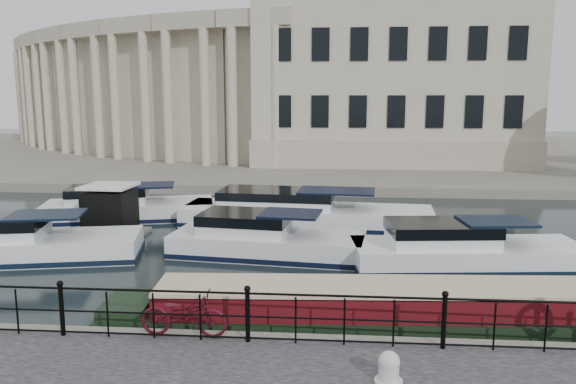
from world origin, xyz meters
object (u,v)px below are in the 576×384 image
Objects in this scene: bicycle at (184,314)px; mooring_bollard at (389,368)px; narrowboat at (384,318)px; harbour_hut at (110,213)px.

bicycle is 3.21× the size of mooring_bollard.
mooring_bollard is 0.04× the size of narrowboat.
harbour_hut is (-5.82, 10.44, -0.09)m from bicycle.
mooring_bollard is at bearing -109.79° from bicycle.
harbour_hut is at bearing 129.63° from mooring_bollard.
mooring_bollard is 3.45m from narrowboat.
bicycle is at bearing 158.80° from mooring_bollard.
bicycle is 0.69× the size of harbour_hut.
narrowboat is 13.38m from harbour_hut.
bicycle is 0.14× the size of narrowboat.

